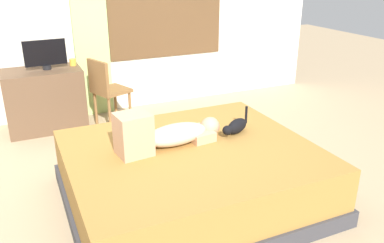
# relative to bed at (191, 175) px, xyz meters

# --- Properties ---
(ground_plane) EXTENTS (16.00, 16.00, 0.00)m
(ground_plane) POSITION_rel_bed_xyz_m (-0.09, 0.07, -0.25)
(ground_plane) COLOR tan
(back_wall_with_window) EXTENTS (6.40, 0.14, 2.90)m
(back_wall_with_window) POSITION_rel_bed_xyz_m (-0.06, 2.62, 1.20)
(back_wall_with_window) COLOR silver
(back_wall_with_window) RESTS_ON ground
(bed) EXTENTS (2.04, 1.77, 0.50)m
(bed) POSITION_rel_bed_xyz_m (0.00, 0.00, 0.00)
(bed) COLOR #38383D
(bed) RESTS_ON ground
(person_lying) EXTENTS (0.94, 0.35, 0.34)m
(person_lying) POSITION_rel_bed_xyz_m (-0.17, 0.13, 0.37)
(person_lying) COLOR #CCB299
(person_lying) RESTS_ON bed
(cat) EXTENTS (0.33, 0.22, 0.21)m
(cat) POSITION_rel_bed_xyz_m (0.49, 0.12, 0.32)
(cat) COLOR black
(cat) RESTS_ON bed
(desk) EXTENTS (0.90, 0.56, 0.74)m
(desk) POSITION_rel_bed_xyz_m (-0.94, 2.23, 0.12)
(desk) COLOR brown
(desk) RESTS_ON ground
(tv_monitor) EXTENTS (0.48, 0.10, 0.35)m
(tv_monitor) POSITION_rel_bed_xyz_m (-0.87, 2.23, 0.68)
(tv_monitor) COLOR black
(tv_monitor) RESTS_ON desk
(cup) EXTENTS (0.08, 0.08, 0.08)m
(cup) POSITION_rel_bed_xyz_m (-0.56, 2.29, 0.54)
(cup) COLOR gold
(cup) RESTS_ON desk
(chair_by_desk) EXTENTS (0.49, 0.49, 0.86)m
(chair_by_desk) POSITION_rel_bed_xyz_m (-0.25, 1.95, 0.26)
(chair_by_desk) COLOR brown
(chair_by_desk) RESTS_ON ground
(curtain_left) EXTENTS (0.44, 0.06, 2.61)m
(curtain_left) POSITION_rel_bed_xyz_m (-0.27, 2.51, 1.06)
(curtain_left) COLOR #ADCC75
(curtain_left) RESTS_ON ground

